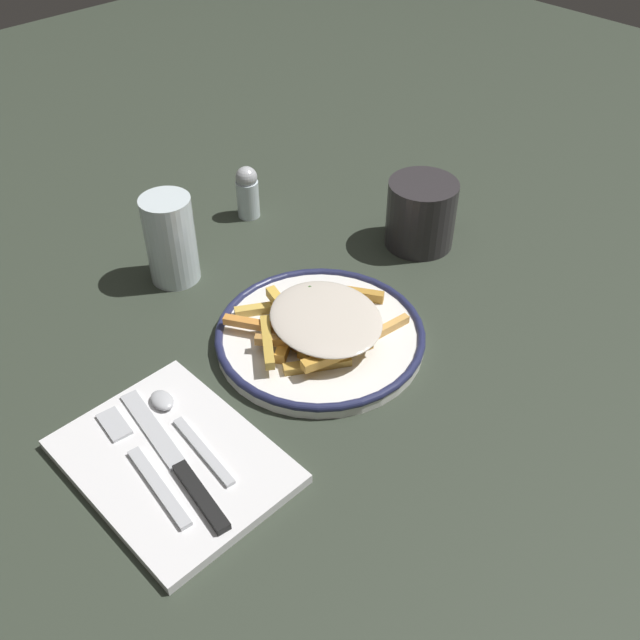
# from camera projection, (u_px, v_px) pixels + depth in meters

# --- Properties ---
(ground_plane) EXTENTS (2.60, 2.60, 0.00)m
(ground_plane) POSITION_uv_depth(u_px,v_px,m) (320.00, 342.00, 0.86)
(ground_plane) COLOR #30392D
(plate) EXTENTS (0.25, 0.25, 0.02)m
(plate) POSITION_uv_depth(u_px,v_px,m) (320.00, 335.00, 0.86)
(plate) COLOR white
(plate) RESTS_ON ground_plane
(fries_heap) EXTENTS (0.20, 0.19, 0.04)m
(fries_heap) POSITION_uv_depth(u_px,v_px,m) (320.00, 321.00, 0.84)
(fries_heap) COLOR #E9AB55
(fries_heap) RESTS_ON plate
(napkin) EXTENTS (0.17, 0.23, 0.01)m
(napkin) POSITION_uv_depth(u_px,v_px,m) (173.00, 461.00, 0.72)
(napkin) COLOR white
(napkin) RESTS_ON ground_plane
(fork) EXTENTS (0.04, 0.18, 0.01)m
(fork) POSITION_uv_depth(u_px,v_px,m) (142.00, 464.00, 0.71)
(fork) COLOR silver
(fork) RESTS_ON napkin
(knife) EXTENTS (0.05, 0.21, 0.01)m
(knife) POSITION_uv_depth(u_px,v_px,m) (181.00, 468.00, 0.70)
(knife) COLOR black
(knife) RESTS_ON napkin
(spoon) EXTENTS (0.03, 0.15, 0.01)m
(spoon) POSITION_uv_depth(u_px,v_px,m) (178.00, 419.00, 0.75)
(spoon) COLOR silver
(spoon) RESTS_ON napkin
(water_glass) EXTENTS (0.06, 0.06, 0.12)m
(water_glass) POSITION_uv_depth(u_px,v_px,m) (171.00, 239.00, 0.92)
(water_glass) COLOR silver
(water_glass) RESTS_ON ground_plane
(coffee_mug) EXTENTS (0.12, 0.10, 0.09)m
(coffee_mug) POSITION_uv_depth(u_px,v_px,m) (422.00, 213.00, 0.99)
(coffee_mug) COLOR #2D2A2C
(coffee_mug) RESTS_ON ground_plane
(salt_shaker) EXTENTS (0.03, 0.03, 0.08)m
(salt_shaker) POSITION_uv_depth(u_px,v_px,m) (247.00, 192.00, 1.05)
(salt_shaker) COLOR silver
(salt_shaker) RESTS_ON ground_plane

